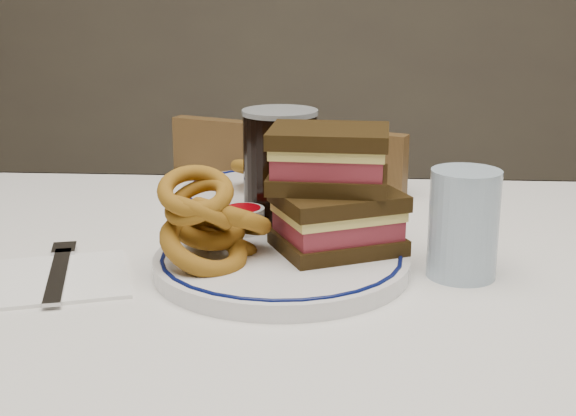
# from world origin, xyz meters

# --- Properties ---
(dining_table) EXTENTS (1.27, 0.87, 0.75)m
(dining_table) POSITION_xyz_m (0.00, 0.00, 0.64)
(dining_table) COLOR silver
(dining_table) RESTS_ON floor
(chair_far) EXTENTS (0.51, 0.51, 0.84)m
(chair_far) POSITION_xyz_m (-0.00, 0.49, 0.46)
(chair_far) COLOR #472F16
(chair_far) RESTS_ON floor
(main_plate) EXTENTS (0.28, 0.28, 0.02)m
(main_plate) POSITION_xyz_m (-0.02, 0.00, 0.76)
(main_plate) COLOR white
(main_plate) RESTS_ON dining_table
(reuben_sandwich) EXTENTS (0.16, 0.15, 0.13)m
(reuben_sandwich) POSITION_xyz_m (0.04, 0.03, 0.84)
(reuben_sandwich) COLOR black
(reuben_sandwich) RESTS_ON main_plate
(onion_rings_main) EXTENTS (0.13, 0.14, 0.13)m
(onion_rings_main) POSITION_xyz_m (-0.09, -0.01, 0.81)
(onion_rings_main) COLOR brown
(onion_rings_main) RESTS_ON main_plate
(ketchup_ramekin) EXTENTS (0.05, 0.05, 0.03)m
(ketchup_ramekin) POSITION_xyz_m (-0.07, 0.08, 0.78)
(ketchup_ramekin) COLOR white
(ketchup_ramekin) RESTS_ON main_plate
(beer_mug) EXTENTS (0.14, 0.09, 0.15)m
(beer_mug) POSITION_xyz_m (-0.03, 0.14, 0.83)
(beer_mug) COLOR black
(beer_mug) RESTS_ON dining_table
(water_glass) EXTENTS (0.07, 0.07, 0.12)m
(water_glass) POSITION_xyz_m (0.17, 0.00, 0.81)
(water_glass) COLOR #A8C2D9
(water_glass) RESTS_ON dining_table
(far_plate) EXTENTS (0.28, 0.28, 0.02)m
(far_plate) POSITION_xyz_m (-0.04, 0.28, 0.76)
(far_plate) COLOR white
(far_plate) RESTS_ON dining_table
(onion_rings_far) EXTENTS (0.14, 0.09, 0.07)m
(onion_rings_far) POSITION_xyz_m (-0.04, 0.28, 0.79)
(onion_rings_far) COLOR brown
(onion_rings_far) RESTS_ON far_plate
(napkin_fork) EXTENTS (0.18, 0.20, 0.01)m
(napkin_fork) POSITION_xyz_m (-0.25, -0.04, 0.75)
(napkin_fork) COLOR white
(napkin_fork) RESTS_ON dining_table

